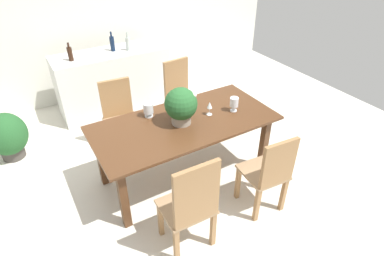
{
  "coord_description": "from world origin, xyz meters",
  "views": [
    {
      "loc": [
        -1.41,
        -2.6,
        2.61
      ],
      "look_at": [
        0.09,
        -0.07,
        0.65
      ],
      "focal_mm": 29.54,
      "sensor_mm": 36.0,
      "label": 1
    }
  ],
  "objects_px": {
    "chair_near_left": "(192,204)",
    "crystal_vase_center_near": "(148,109)",
    "potted_plant_floor": "(7,136)",
    "chair_near_right": "(269,172)",
    "flower_centerpiece": "(181,105)",
    "wine_bottle_amber": "(112,43)",
    "dining_table": "(185,129)",
    "chair_far_right": "(180,94)",
    "chair_far_left": "(120,114)",
    "kitchen_counter": "(114,81)",
    "wine_glass": "(210,106)",
    "wine_bottle_dark": "(128,43)",
    "crystal_vase_left": "(234,103)",
    "wine_bottle_green": "(70,54)"
  },
  "relations": [
    {
      "from": "chair_far_left",
      "to": "crystal_vase_left",
      "type": "bearing_deg",
      "value": -38.25
    },
    {
      "from": "wine_glass",
      "to": "wine_bottle_dark",
      "type": "height_order",
      "value": "wine_bottle_dark"
    },
    {
      "from": "chair_near_right",
      "to": "potted_plant_floor",
      "type": "bearing_deg",
      "value": -41.88
    },
    {
      "from": "chair_far_right",
      "to": "wine_bottle_green",
      "type": "height_order",
      "value": "wine_bottle_green"
    },
    {
      "from": "chair_near_left",
      "to": "potted_plant_floor",
      "type": "xyz_separation_m",
      "value": [
        -1.3,
        2.36,
        -0.24
      ]
    },
    {
      "from": "kitchen_counter",
      "to": "potted_plant_floor",
      "type": "distance_m",
      "value": 1.72
    },
    {
      "from": "dining_table",
      "to": "chair_far_right",
      "type": "bearing_deg",
      "value": 64.13
    },
    {
      "from": "chair_near_left",
      "to": "crystal_vase_center_near",
      "type": "relative_size",
      "value": 6.42
    },
    {
      "from": "kitchen_counter",
      "to": "potted_plant_floor",
      "type": "bearing_deg",
      "value": -160.45
    },
    {
      "from": "dining_table",
      "to": "wine_bottle_dark",
      "type": "bearing_deg",
      "value": 86.05
    },
    {
      "from": "chair_far_left",
      "to": "wine_bottle_dark",
      "type": "relative_size",
      "value": 3.53
    },
    {
      "from": "chair_near_left",
      "to": "wine_glass",
      "type": "relative_size",
      "value": 6.54
    },
    {
      "from": "flower_centerpiece",
      "to": "potted_plant_floor",
      "type": "relative_size",
      "value": 0.65
    },
    {
      "from": "crystal_vase_left",
      "to": "wine_glass",
      "type": "height_order",
      "value": "crystal_vase_left"
    },
    {
      "from": "chair_near_right",
      "to": "crystal_vase_left",
      "type": "height_order",
      "value": "chair_near_right"
    },
    {
      "from": "chair_near_left",
      "to": "flower_centerpiece",
      "type": "relative_size",
      "value": 2.58
    },
    {
      "from": "kitchen_counter",
      "to": "wine_bottle_dark",
      "type": "relative_size",
      "value": 6.31
    },
    {
      "from": "wine_glass",
      "to": "wine_bottle_green",
      "type": "bearing_deg",
      "value": 117.54
    },
    {
      "from": "chair_near_left",
      "to": "crystal_vase_center_near",
      "type": "distance_m",
      "value": 1.26
    },
    {
      "from": "dining_table",
      "to": "chair_near_left",
      "type": "xyz_separation_m",
      "value": [
        -0.46,
        -0.92,
        -0.08
      ]
    },
    {
      "from": "chair_far_right",
      "to": "wine_glass",
      "type": "distance_m",
      "value": 0.99
    },
    {
      "from": "crystal_vase_left",
      "to": "wine_bottle_amber",
      "type": "relative_size",
      "value": 0.59
    },
    {
      "from": "crystal_vase_left",
      "to": "chair_near_right",
      "type": "bearing_deg",
      "value": -100.52
    },
    {
      "from": "chair_far_right",
      "to": "chair_near_left",
      "type": "relative_size",
      "value": 0.99
    },
    {
      "from": "crystal_vase_center_near",
      "to": "wine_bottle_green",
      "type": "distance_m",
      "value": 1.72
    },
    {
      "from": "potted_plant_floor",
      "to": "flower_centerpiece",
      "type": "bearing_deg",
      "value": -40.12
    },
    {
      "from": "kitchen_counter",
      "to": "wine_bottle_amber",
      "type": "bearing_deg",
      "value": 16.08
    },
    {
      "from": "wine_glass",
      "to": "wine_bottle_amber",
      "type": "height_order",
      "value": "wine_bottle_amber"
    },
    {
      "from": "wine_glass",
      "to": "wine_bottle_green",
      "type": "distance_m",
      "value": 2.23
    },
    {
      "from": "chair_far_left",
      "to": "wine_glass",
      "type": "bearing_deg",
      "value": -45.09
    },
    {
      "from": "chair_far_right",
      "to": "chair_near_left",
      "type": "distance_m",
      "value": 2.04
    },
    {
      "from": "chair_far_left",
      "to": "crystal_vase_center_near",
      "type": "distance_m",
      "value": 0.71
    },
    {
      "from": "dining_table",
      "to": "crystal_vase_left",
      "type": "bearing_deg",
      "value": -8.46
    },
    {
      "from": "chair_near_left",
      "to": "flower_centerpiece",
      "type": "distance_m",
      "value": 1.08
    },
    {
      "from": "chair_near_left",
      "to": "wine_bottle_amber",
      "type": "bearing_deg",
      "value": -95.55
    },
    {
      "from": "chair_near_right",
      "to": "chair_far_right",
      "type": "bearing_deg",
      "value": -85.0
    },
    {
      "from": "crystal_vase_left",
      "to": "wine_bottle_amber",
      "type": "distance_m",
      "value": 2.23
    },
    {
      "from": "chair_far_left",
      "to": "crystal_vase_center_near",
      "type": "bearing_deg",
      "value": -70.2
    },
    {
      "from": "chair_far_right",
      "to": "flower_centerpiece",
      "type": "xyz_separation_m",
      "value": [
        -0.49,
        -0.92,
        0.41
      ]
    },
    {
      "from": "wine_bottle_amber",
      "to": "flower_centerpiece",
      "type": "bearing_deg",
      "value": -88.96
    },
    {
      "from": "chair_far_left",
      "to": "chair_near_left",
      "type": "height_order",
      "value": "chair_near_left"
    },
    {
      "from": "flower_centerpiece",
      "to": "crystal_vase_center_near",
      "type": "xyz_separation_m",
      "value": [
        -0.25,
        0.3,
        -0.12
      ]
    },
    {
      "from": "crystal_vase_left",
      "to": "wine_glass",
      "type": "bearing_deg",
      "value": 165.19
    },
    {
      "from": "chair_near_right",
      "to": "flower_centerpiece",
      "type": "bearing_deg",
      "value": -56.74
    },
    {
      "from": "chair_near_right",
      "to": "chair_far_left",
      "type": "relative_size",
      "value": 0.99
    },
    {
      "from": "dining_table",
      "to": "chair_near_right",
      "type": "xyz_separation_m",
      "value": [
        0.44,
        -0.91,
        -0.13
      ]
    },
    {
      "from": "chair_far_left",
      "to": "kitchen_counter",
      "type": "bearing_deg",
      "value": 80.38
    },
    {
      "from": "crystal_vase_left",
      "to": "wine_bottle_green",
      "type": "relative_size",
      "value": 0.67
    },
    {
      "from": "chair_far_left",
      "to": "kitchen_counter",
      "type": "xyz_separation_m",
      "value": [
        0.3,
        1.11,
        -0.06
      ]
    },
    {
      "from": "chair_near_left",
      "to": "chair_far_left",
      "type": "bearing_deg",
      "value": -88.66
    }
  ]
}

